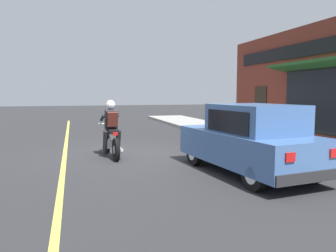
{
  "coord_description": "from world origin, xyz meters",
  "views": [
    {
      "loc": [
        -1.54,
        -9.61,
        1.81
      ],
      "look_at": [
        0.87,
        -1.35,
        0.95
      ],
      "focal_mm": 35.0,
      "sensor_mm": 36.0,
      "label": 1
    }
  ],
  "objects_px": {
    "trash_bin": "(232,118)",
    "car_hatchback": "(250,140)",
    "traffic_cone": "(243,129)",
    "motorcycle_with_rider": "(111,133)"
  },
  "relations": [
    {
      "from": "car_hatchback",
      "to": "traffic_cone",
      "type": "xyz_separation_m",
      "value": [
        2.59,
        4.94,
        -0.33
      ]
    },
    {
      "from": "car_hatchback",
      "to": "motorcycle_with_rider",
      "type": "bearing_deg",
      "value": 133.64
    },
    {
      "from": "trash_bin",
      "to": "car_hatchback",
      "type": "bearing_deg",
      "value": -114.6
    },
    {
      "from": "trash_bin",
      "to": "traffic_cone",
      "type": "bearing_deg",
      "value": -108.67
    },
    {
      "from": "motorcycle_with_rider",
      "to": "traffic_cone",
      "type": "height_order",
      "value": "motorcycle_with_rider"
    },
    {
      "from": "motorcycle_with_rider",
      "to": "car_hatchback",
      "type": "distance_m",
      "value": 4.0
    },
    {
      "from": "car_hatchback",
      "to": "trash_bin",
      "type": "bearing_deg",
      "value": 65.4
    },
    {
      "from": "motorcycle_with_rider",
      "to": "car_hatchback",
      "type": "bearing_deg",
      "value": -46.36
    },
    {
      "from": "car_hatchback",
      "to": "traffic_cone",
      "type": "bearing_deg",
      "value": 62.34
    },
    {
      "from": "traffic_cone",
      "to": "trash_bin",
      "type": "relative_size",
      "value": 0.61
    }
  ]
}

